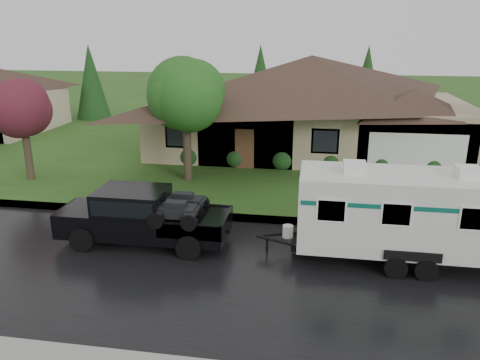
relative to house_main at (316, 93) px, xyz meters
name	(u,v)px	position (x,y,z in m)	size (l,w,h in m)	color
ground	(240,245)	(-2.29, -13.84, -3.59)	(140.00, 140.00, 0.00)	#2D4F18
road	(230,272)	(-2.29, -15.84, -3.59)	(140.00, 8.00, 0.01)	black
curb	(250,218)	(-2.29, -11.59, -3.52)	(140.00, 0.50, 0.15)	gray
lawn	(277,145)	(-2.29, 1.16, -3.52)	(140.00, 26.00, 0.15)	#2D4F18
house_main	(316,93)	(0.00, 0.00, 0.00)	(19.44, 10.80, 6.90)	tan
tree_left_green	(186,98)	(-5.94, -7.31, 0.55)	(3.47, 3.47, 5.75)	#382B1E
tree_red	(22,110)	(-13.62, -8.39, -0.07)	(2.94, 2.94, 4.87)	#382B1E
shrub_row	(306,160)	(-0.29, -4.54, -2.94)	(13.60, 1.00, 1.00)	#143814
pickup_truck	(141,215)	(-5.72, -14.20, -2.55)	(5.82, 2.21, 1.94)	black
travel_trailer	(409,212)	(3.08, -14.20, -1.88)	(7.18, 2.52, 3.22)	silver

